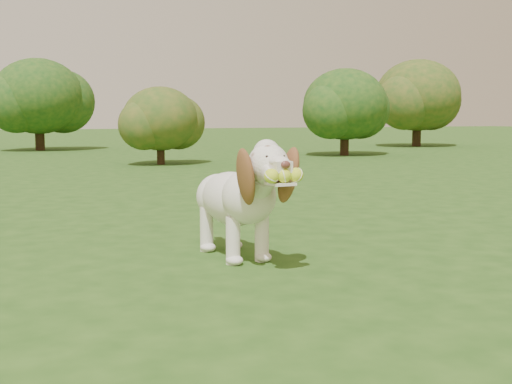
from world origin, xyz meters
name	(u,v)px	position (x,y,z in m)	size (l,w,h in m)	color
ground	(166,267)	(0.00, 0.00, 0.00)	(80.00, 80.00, 0.00)	#224513
dog	(239,195)	(0.43, 0.03, 0.36)	(0.36, 1.03, 0.67)	silver
shrub_d	(345,104)	(5.99, 8.17, 1.04)	(1.70, 1.70, 1.77)	#382314
shrub_h	(418,95)	(9.87, 10.91, 1.35)	(2.22, 2.22, 2.30)	#382314
shrub_i	(38,96)	(0.41, 12.70, 1.26)	(2.07, 2.07, 2.15)	#382314
shrub_c	(160,119)	(1.86, 7.16, 0.75)	(1.24, 1.24, 1.28)	#382314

